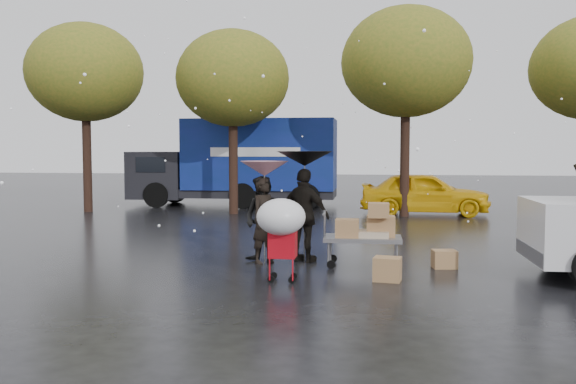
# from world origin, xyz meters

# --- Properties ---
(ground) EXTENTS (90.00, 90.00, 0.00)m
(ground) POSITION_xyz_m (0.00, 0.00, 0.00)
(ground) COLOR black
(ground) RESTS_ON ground
(person_pink) EXTENTS (0.70, 0.76, 1.73)m
(person_pink) POSITION_xyz_m (-0.75, 0.83, 0.87)
(person_pink) COLOR black
(person_pink) RESTS_ON ground
(person_middle) EXTENTS (1.06, 0.98, 1.76)m
(person_middle) POSITION_xyz_m (-0.78, 0.88, 0.88)
(person_middle) COLOR black
(person_middle) RESTS_ON ground
(person_black) EXTENTS (1.21, 0.89, 1.91)m
(person_black) POSITION_xyz_m (0.04, 1.06, 0.96)
(person_black) COLOR black
(person_black) RESTS_ON ground
(umbrella_pink) EXTENTS (0.97, 0.97, 2.06)m
(umbrella_pink) POSITION_xyz_m (-0.75, 0.83, 1.91)
(umbrella_pink) COLOR #4C4C4C
(umbrella_pink) RESTS_ON ground
(umbrella_black) EXTENTS (1.13, 1.13, 2.26)m
(umbrella_black) POSITION_xyz_m (0.04, 1.06, 2.11)
(umbrella_black) COLOR #4C4C4C
(umbrella_black) RESTS_ON ground
(vendor_cart) EXTENTS (1.52, 0.80, 1.27)m
(vendor_cart) POSITION_xyz_m (1.30, 0.74, 0.73)
(vendor_cart) COLOR slate
(vendor_cart) RESTS_ON ground
(shopping_cart) EXTENTS (0.84, 0.84, 1.46)m
(shopping_cart) POSITION_xyz_m (-0.14, -0.97, 1.06)
(shopping_cart) COLOR red
(shopping_cart) RESTS_ON ground
(blue_truck) EXTENTS (8.30, 2.60, 3.50)m
(blue_truck) POSITION_xyz_m (-3.90, 13.04, 1.76)
(blue_truck) COLOR navy
(blue_truck) RESTS_ON ground
(box_ground_near) EXTENTS (0.52, 0.44, 0.42)m
(box_ground_near) POSITION_xyz_m (1.67, -0.54, 0.21)
(box_ground_near) COLOR olive
(box_ground_near) RESTS_ON ground
(box_ground_far) EXTENTS (0.49, 0.41, 0.35)m
(box_ground_far) POSITION_xyz_m (2.80, 0.79, 0.17)
(box_ground_far) COLOR olive
(box_ground_far) RESTS_ON ground
(yellow_taxi) EXTENTS (4.56, 2.04, 1.52)m
(yellow_taxi) POSITION_xyz_m (3.25, 10.67, 0.76)
(yellow_taxi) COLOR #F1B70C
(yellow_taxi) RESTS_ON ground
(tree_row) EXTENTS (21.60, 4.40, 7.12)m
(tree_row) POSITION_xyz_m (-0.47, 10.00, 5.02)
(tree_row) COLOR black
(tree_row) RESTS_ON ground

